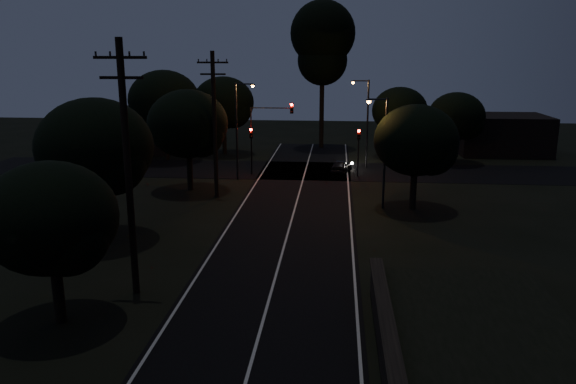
{
  "coord_description": "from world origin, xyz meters",
  "views": [
    {
      "loc": [
        2.79,
        -7.52,
        10.42
      ],
      "look_at": [
        0.0,
        24.0,
        2.5
      ],
      "focal_mm": 35.0,
      "sensor_mm": 36.0,
      "label": 1
    }
  ],
  "objects_px": {
    "streetlight_b": "(365,117)",
    "car": "(341,166)",
    "signal_left": "(251,142)",
    "signal_mast": "(271,125)",
    "utility_pole_far": "(214,123)",
    "tall_pine": "(323,42)",
    "utility_pole_mid": "(128,166)",
    "streetlight_c": "(383,145)",
    "signal_right": "(359,144)",
    "streetlight_a": "(239,124)"
  },
  "relations": [
    {
      "from": "streetlight_b",
      "to": "car",
      "type": "height_order",
      "value": "streetlight_b"
    },
    {
      "from": "signal_left",
      "to": "signal_mast",
      "type": "xyz_separation_m",
      "value": [
        1.69,
        0.0,
        1.5
      ]
    },
    {
      "from": "utility_pole_far",
      "to": "tall_pine",
      "type": "relative_size",
      "value": 0.66
    },
    {
      "from": "utility_pole_mid",
      "to": "tall_pine",
      "type": "distance_m",
      "value": 41.01
    },
    {
      "from": "streetlight_c",
      "to": "signal_right",
      "type": "bearing_deg",
      "value": 97.02
    },
    {
      "from": "utility_pole_far",
      "to": "tall_pine",
      "type": "bearing_deg",
      "value": 73.07
    },
    {
      "from": "utility_pole_far",
      "to": "signal_mast",
      "type": "relative_size",
      "value": 1.68
    },
    {
      "from": "car",
      "to": "streetlight_a",
      "type": "bearing_deg",
      "value": 38.25
    },
    {
      "from": "signal_mast",
      "to": "streetlight_b",
      "type": "xyz_separation_m",
      "value": [
        8.22,
        4.01,
        0.3
      ]
    },
    {
      "from": "signal_right",
      "to": "streetlight_c",
      "type": "distance_m",
      "value": 10.18
    },
    {
      "from": "signal_right",
      "to": "tall_pine",
      "type": "bearing_deg",
      "value": 103.49
    },
    {
      "from": "signal_mast",
      "to": "car",
      "type": "bearing_deg",
      "value": 15.16
    },
    {
      "from": "signal_left",
      "to": "tall_pine",
      "type": "bearing_deg",
      "value": 69.54
    },
    {
      "from": "streetlight_a",
      "to": "streetlight_b",
      "type": "height_order",
      "value": "same"
    },
    {
      "from": "utility_pole_mid",
      "to": "streetlight_c",
      "type": "bearing_deg",
      "value": 51.74
    },
    {
      "from": "utility_pole_far",
      "to": "car",
      "type": "bearing_deg",
      "value": 46.36
    },
    {
      "from": "signal_right",
      "to": "streetlight_b",
      "type": "relative_size",
      "value": 0.51
    },
    {
      "from": "signal_mast",
      "to": "tall_pine",
      "type": "bearing_deg",
      "value": 75.38
    },
    {
      "from": "signal_mast",
      "to": "car",
      "type": "distance_m",
      "value": 7.38
    },
    {
      "from": "utility_pole_mid",
      "to": "streetlight_b",
      "type": "bearing_deg",
      "value": 68.7
    },
    {
      "from": "tall_pine",
      "to": "streetlight_a",
      "type": "xyz_separation_m",
      "value": [
        -6.31,
        -17.0,
        -6.8
      ]
    },
    {
      "from": "utility_pole_mid",
      "to": "streetlight_c",
      "type": "relative_size",
      "value": 1.47
    },
    {
      "from": "streetlight_c",
      "to": "utility_pole_far",
      "type": "bearing_deg",
      "value": 170.4
    },
    {
      "from": "signal_mast",
      "to": "streetlight_a",
      "type": "xyz_separation_m",
      "value": [
        -2.39,
        -1.99,
        0.3
      ]
    },
    {
      "from": "streetlight_a",
      "to": "signal_left",
      "type": "bearing_deg",
      "value": 70.41
    },
    {
      "from": "signal_right",
      "to": "streetlight_a",
      "type": "bearing_deg",
      "value": -168.66
    },
    {
      "from": "car",
      "to": "utility_pole_far",
      "type": "bearing_deg",
      "value": 61.4
    },
    {
      "from": "signal_left",
      "to": "signal_right",
      "type": "height_order",
      "value": "same"
    },
    {
      "from": "signal_left",
      "to": "streetlight_a",
      "type": "xyz_separation_m",
      "value": [
        -0.71,
        -1.99,
        1.8
      ]
    },
    {
      "from": "streetlight_b",
      "to": "streetlight_c",
      "type": "height_order",
      "value": "streetlight_b"
    },
    {
      "from": "streetlight_b",
      "to": "streetlight_c",
      "type": "relative_size",
      "value": 1.07
    },
    {
      "from": "signal_right",
      "to": "streetlight_c",
      "type": "xyz_separation_m",
      "value": [
        1.23,
        -9.99,
        1.51
      ]
    },
    {
      "from": "signal_left",
      "to": "streetlight_c",
      "type": "height_order",
      "value": "streetlight_c"
    },
    {
      "from": "tall_pine",
      "to": "utility_pole_mid",
      "type": "bearing_deg",
      "value": -99.93
    },
    {
      "from": "streetlight_a",
      "to": "streetlight_b",
      "type": "distance_m",
      "value": 12.19
    },
    {
      "from": "signal_left",
      "to": "streetlight_c",
      "type": "relative_size",
      "value": 0.55
    },
    {
      "from": "signal_right",
      "to": "streetlight_c",
      "type": "height_order",
      "value": "streetlight_c"
    },
    {
      "from": "signal_left",
      "to": "utility_pole_far",
      "type": "bearing_deg",
      "value": -99.94
    },
    {
      "from": "utility_pole_mid",
      "to": "signal_mast",
      "type": "xyz_separation_m",
      "value": [
        3.09,
        24.99,
        -1.4
      ]
    },
    {
      "from": "signal_left",
      "to": "streetlight_a",
      "type": "distance_m",
      "value": 2.77
    },
    {
      "from": "car",
      "to": "signal_mast",
      "type": "bearing_deg",
      "value": 30.2
    },
    {
      "from": "utility_pole_mid",
      "to": "signal_right",
      "type": "xyz_separation_m",
      "value": [
        10.6,
        24.99,
        -2.9
      ]
    },
    {
      "from": "signal_mast",
      "to": "signal_right",
      "type": "bearing_deg",
      "value": -0.03
    },
    {
      "from": "utility_pole_mid",
      "to": "utility_pole_far",
      "type": "relative_size",
      "value": 1.05
    },
    {
      "from": "utility_pole_far",
      "to": "streetlight_a",
      "type": "distance_m",
      "value": 6.1
    },
    {
      "from": "tall_pine",
      "to": "streetlight_b",
      "type": "bearing_deg",
      "value": -68.62
    },
    {
      "from": "signal_left",
      "to": "signal_mast",
      "type": "bearing_deg",
      "value": 0.13
    },
    {
      "from": "signal_mast",
      "to": "car",
      "type": "height_order",
      "value": "signal_mast"
    },
    {
      "from": "car",
      "to": "signal_right",
      "type": "bearing_deg",
      "value": 145.18
    },
    {
      "from": "utility_pole_far",
      "to": "car",
      "type": "distance_m",
      "value": 14.21
    }
  ]
}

